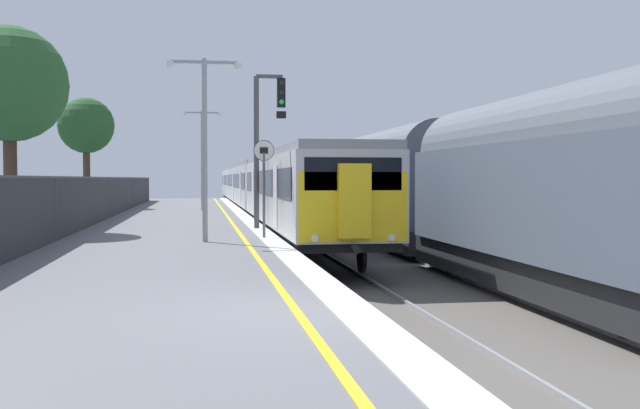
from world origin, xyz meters
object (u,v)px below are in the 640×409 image
at_px(speed_limit_sign, 264,176).
at_px(background_tree_centre, 86,128).
at_px(freight_train_adjacent_track, 357,182).
at_px(background_tree_left, 10,87).
at_px(platform_lamp_mid, 205,132).
at_px(platform_lamp_far, 202,151).
at_px(commuter_train_at_platform, 259,185).
at_px(signal_gantry, 264,133).

bearing_deg(speed_limit_sign, background_tree_centre, 109.40).
bearing_deg(freight_train_adjacent_track, background_tree_left, -141.98).
distance_m(freight_train_adjacent_track, background_tree_left, 17.61).
distance_m(speed_limit_sign, background_tree_centre, 25.37).
relative_size(platform_lamp_mid, platform_lamp_far, 0.92).
xyz_separation_m(platform_lamp_mid, background_tree_left, (-6.13, 5.01, 1.68)).
xyz_separation_m(commuter_train_at_platform, background_tree_left, (-9.65, -21.65, 3.36)).
bearing_deg(speed_limit_sign, freight_train_adjacent_track, 68.16).
xyz_separation_m(platform_lamp_mid, platform_lamp_far, (0.00, 20.41, 0.22)).
xyz_separation_m(commuter_train_at_platform, freight_train_adjacent_track, (4.00, -10.97, 0.25)).
xyz_separation_m(freight_train_adjacent_track, background_tree_left, (-13.66, -10.68, 3.11)).
bearing_deg(background_tree_centre, platform_lamp_far, -33.69).
relative_size(signal_gantry, platform_lamp_mid, 1.07).
height_order(commuter_train_at_platform, platform_lamp_mid, platform_lamp_mid).
bearing_deg(platform_lamp_far, signal_gantry, -82.32).
relative_size(commuter_train_at_platform, freight_train_adjacent_track, 1.10).
bearing_deg(signal_gantry, platform_lamp_mid, -111.36).
relative_size(platform_lamp_mid, background_tree_centre, 0.77).
xyz_separation_m(freight_train_adjacent_track, speed_limit_sign, (-5.85, -14.60, 0.27)).
height_order(platform_lamp_far, background_tree_centre, background_tree_centre).
height_order(commuter_train_at_platform, signal_gantry, signal_gantry).
distance_m(platform_lamp_far, background_tree_centre, 8.18).
distance_m(commuter_train_at_platform, speed_limit_sign, 25.64).
height_order(signal_gantry, speed_limit_sign, signal_gantry).
relative_size(commuter_train_at_platform, signal_gantry, 11.26).
bearing_deg(commuter_train_at_platform, freight_train_adjacent_track, -69.94).
bearing_deg(platform_lamp_far, platform_lamp_mid, -90.00).
bearing_deg(speed_limit_sign, platform_lamp_far, 94.98).
distance_m(signal_gantry, background_tree_left, 8.29).
distance_m(freight_train_adjacent_track, platform_lamp_mid, 17.47).
bearing_deg(speed_limit_sign, background_tree_left, 153.36).
bearing_deg(signal_gantry, commuter_train_at_platform, 86.04).
relative_size(background_tree_left, background_tree_centre, 1.03).
bearing_deg(platform_lamp_far, commuter_train_at_platform, 60.57).
distance_m(commuter_train_at_platform, background_tree_centre, 10.91).
height_order(signal_gantry, platform_lamp_far, platform_lamp_far).
distance_m(freight_train_adjacent_track, signal_gantry, 11.94).
bearing_deg(background_tree_centre, background_tree_left, -88.37).
height_order(freight_train_adjacent_track, background_tree_centre, background_tree_centre).
xyz_separation_m(freight_train_adjacent_track, background_tree_centre, (-14.22, 9.18, 3.15)).
xyz_separation_m(speed_limit_sign, background_tree_left, (-7.81, 3.92, 2.84)).
bearing_deg(platform_lamp_far, background_tree_left, -111.69).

